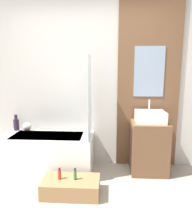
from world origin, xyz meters
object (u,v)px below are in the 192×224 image
bottle_soap_secondary (75,174)px  vase_tall_dark (16,124)px  vase_round_light (27,127)px  wooden_step_bench (71,187)px  bathtub (48,153)px  sink (150,117)px  bottle_soap_primary (59,174)px

bottle_soap_secondary → vase_tall_dark: bearing=141.4°
vase_tall_dark → vase_round_light: vase_tall_dark is taller
wooden_step_bench → vase_tall_dark: size_ratio=2.75×
vase_tall_dark → vase_round_light: 0.19m
bathtub → sink: bearing=2.9°
bathtub → vase_tall_dark: (-0.57, 0.24, 0.38)m
vase_round_light → vase_tall_dark: bearing=172.7°
sink → bottle_soap_primary: sink is taller
wooden_step_bench → vase_round_light: vase_round_light is taller
vase_round_light → bathtub: bearing=-29.7°
bathtub → vase_tall_dark: bearing=156.8°
vase_round_light → bottle_soap_secondary: bearing=-43.2°
sink → vase_round_light: size_ratio=3.09×
sink → vase_tall_dark: (-2.07, 0.17, -0.18)m
wooden_step_bench → vase_tall_dark: 1.45m
wooden_step_bench → bottle_soap_primary: bearing=180.0°
bathtub → vase_round_light: bearing=150.3°
vase_tall_dark → bottle_soap_primary: size_ratio=1.76×
wooden_step_bench → bottle_soap_secondary: (0.05, 0.00, 0.16)m
vase_round_light → sink: bearing=-4.4°
vase_round_light → bottle_soap_primary: 1.15m
bathtub → vase_tall_dark: 0.73m
vase_round_light → bottle_soap_secondary: (0.89, -0.84, -0.37)m
wooden_step_bench → vase_round_light: bearing=135.1°
sink → vase_round_light: 1.91m
vase_tall_dark → bottle_soap_secondary: vase_tall_dark is taller
wooden_step_bench → vase_tall_dark: (-1.02, 0.86, 0.57)m
wooden_step_bench → bottle_soap_secondary: bottle_soap_secondary is taller
bathtub → vase_tall_dark: vase_tall_dark is taller
sink → vase_tall_dark: size_ratio=1.64×
bathtub → vase_round_light: (-0.39, 0.22, 0.35)m
wooden_step_bench → bottle_soap_primary: 0.21m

